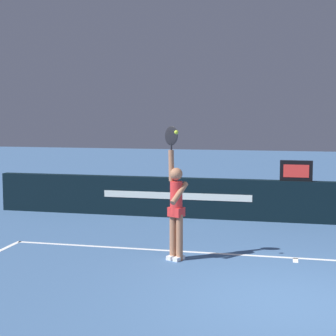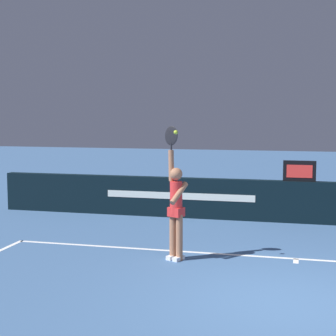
% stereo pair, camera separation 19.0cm
% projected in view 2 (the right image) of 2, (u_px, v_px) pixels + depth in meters
% --- Properties ---
extents(ground_plane, '(60.00, 60.00, 0.00)m').
position_uv_depth(ground_plane, '(294.00, 303.00, 7.21)').
color(ground_plane, '#3D5F8B').
extents(court_lines, '(10.93, 5.95, 0.00)m').
position_uv_depth(court_lines, '(294.00, 320.00, 6.61)').
color(court_lines, white).
rests_on(court_lines, ground).
extents(back_wall, '(15.11, 0.25, 0.99)m').
position_uv_depth(back_wall, '(298.00, 202.00, 12.48)').
color(back_wall, black).
rests_on(back_wall, ground).
extents(speed_display, '(0.75, 0.14, 0.48)m').
position_uv_depth(speed_display, '(299.00, 171.00, 12.40)').
color(speed_display, black).
rests_on(speed_display, back_wall).
extents(tennis_player, '(0.46, 0.47, 2.37)m').
position_uv_depth(tennis_player, '(176.00, 205.00, 9.27)').
color(tennis_player, '#A86F4F').
rests_on(tennis_player, ground).
extents(tennis_ball, '(0.07, 0.07, 0.07)m').
position_uv_depth(tennis_ball, '(176.00, 132.00, 8.86)').
color(tennis_ball, '#C8E434').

